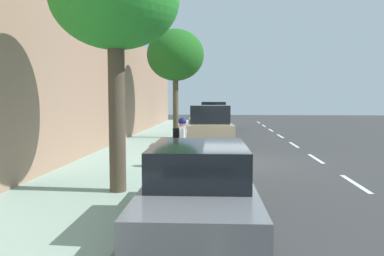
# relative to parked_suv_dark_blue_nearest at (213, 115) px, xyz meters

# --- Properties ---
(ground) EXTENTS (74.25, 74.25, 0.00)m
(ground) POSITION_rel_parked_suv_dark_blue_nearest_xyz_m (-1.15, 14.38, -1.03)
(ground) COLOR #373737
(sidewalk) EXTENTS (3.42, 46.41, 0.14)m
(sidewalk) POSITION_rel_parked_suv_dark_blue_nearest_xyz_m (2.77, 14.38, -0.96)
(sidewalk) COLOR #96B2A2
(sidewalk) RESTS_ON ground
(curb_edge) EXTENTS (0.16, 46.41, 0.14)m
(curb_edge) POSITION_rel_parked_suv_dark_blue_nearest_xyz_m (0.98, 14.38, -0.96)
(curb_edge) COLOR gray
(curb_edge) RESTS_ON ground
(lane_stripe_centre) EXTENTS (0.14, 44.20, 0.01)m
(lane_stripe_centre) POSITION_rel_parked_suv_dark_blue_nearest_xyz_m (-4.07, 13.28, -1.02)
(lane_stripe_centre) COLOR white
(lane_stripe_centre) RESTS_ON ground
(lane_stripe_bike_edge) EXTENTS (0.12, 46.41, 0.01)m
(lane_stripe_bike_edge) POSITION_rel_parked_suv_dark_blue_nearest_xyz_m (-0.49, 14.38, -1.02)
(lane_stripe_bike_edge) COLOR white
(lane_stripe_bike_edge) RESTS_ON ground
(building_facade) EXTENTS (0.50, 46.41, 5.63)m
(building_facade) POSITION_rel_parked_suv_dark_blue_nearest_xyz_m (4.73, 14.38, 1.79)
(building_facade) COLOR #9E7961
(building_facade) RESTS_ON ground
(parked_suv_dark_blue_nearest) EXTENTS (2.10, 4.77, 1.99)m
(parked_suv_dark_blue_nearest) POSITION_rel_parked_suv_dark_blue_nearest_xyz_m (0.00, 0.00, 0.00)
(parked_suv_dark_blue_nearest) COLOR navy
(parked_suv_dark_blue_nearest) RESTS_ON ground
(parked_pickup_tan_second) EXTENTS (2.29, 5.41, 1.95)m
(parked_pickup_tan_second) POSITION_rel_parked_suv_dark_blue_nearest_xyz_m (0.05, 9.95, -0.13)
(parked_pickup_tan_second) COLOR tan
(parked_pickup_tan_second) RESTS_ON ground
(parked_sedan_grey_mid) EXTENTS (1.91, 4.44, 1.52)m
(parked_sedan_grey_mid) POSITION_rel_parked_suv_dark_blue_nearest_xyz_m (-0.10, 21.54, -0.27)
(parked_sedan_grey_mid) COLOR slate
(parked_sedan_grey_mid) RESTS_ON ground
(bicycle_at_curb) EXTENTS (1.72, 0.63, 0.80)m
(bicycle_at_curb) POSITION_rel_parked_suv_dark_blue_nearest_xyz_m (0.51, 16.53, -0.63)
(bicycle_at_curb) COLOR black
(bicycle_at_curb) RESTS_ON ground
(cyclist_with_backpack) EXTENTS (0.46, 0.61, 1.69)m
(cyclist_with_backpack) POSITION_rel_parked_suv_dark_blue_nearest_xyz_m (0.74, 16.08, -0.00)
(cyclist_with_backpack) COLOR #C6B284
(cyclist_with_backpack) RESTS_ON ground
(street_tree_near_cyclist) EXTENTS (3.03, 3.03, 5.78)m
(street_tree_near_cyclist) POSITION_rel_parked_suv_dark_blue_nearest_xyz_m (1.90, 7.41, 3.49)
(street_tree_near_cyclist) COLOR brown
(street_tree_near_cyclist) RESTS_ON sidewalk
(street_tree_mid_block) EXTENTS (2.88, 2.88, 5.47)m
(street_tree_mid_block) POSITION_rel_parked_suv_dark_blue_nearest_xyz_m (1.90, 19.26, 3.39)
(street_tree_mid_block) COLOR #4C4132
(street_tree_mid_block) RESTS_ON sidewalk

